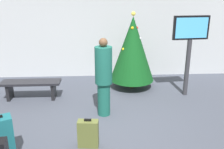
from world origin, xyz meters
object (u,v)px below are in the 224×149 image
waiting_bench (31,86)px  suitcase_1 (1,139)px  flight_info_kiosk (190,40)px  holiday_tree (132,49)px  suitcase_3 (88,134)px  traveller_0 (104,76)px

waiting_bench → suitcase_1: bearing=-86.5°
waiting_bench → flight_info_kiosk: bearing=0.8°
suitcase_1 → holiday_tree: bearing=51.3°
waiting_bench → suitcase_1: 2.51m
suitcase_3 → suitcase_1: bearing=-168.0°
holiday_tree → suitcase_1: size_ratio=2.70×
waiting_bench → suitcase_1: size_ratio=1.87×
holiday_tree → traveller_0: holiday_tree is taller
flight_info_kiosk → traveller_0: flight_info_kiosk is taller
suitcase_1 → flight_info_kiosk: bearing=33.1°
holiday_tree → flight_info_kiosk: (1.38, -0.62, 0.34)m
waiting_bench → traveller_0: 2.17m
waiting_bench → suitcase_3: bearing=-55.1°
holiday_tree → suitcase_3: bearing=-111.9°
flight_info_kiosk → suitcase_1: 4.82m
flight_info_kiosk → suitcase_3: 3.62m
flight_info_kiosk → traveller_0: size_ratio=1.20×
flight_info_kiosk → traveller_0: 2.52m
holiday_tree → traveller_0: size_ratio=1.24×
suitcase_1 → suitcase_3: size_ratio=1.47×
suitcase_1 → traveller_0: bearing=41.8°
flight_info_kiosk → waiting_bench: (-4.08, -0.05, -1.13)m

